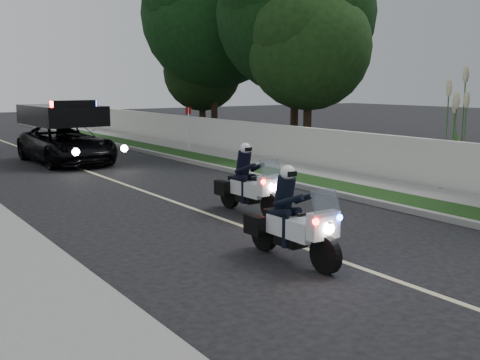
% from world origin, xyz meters
% --- Properties ---
extents(ground, '(120.00, 120.00, 0.00)m').
position_xyz_m(ground, '(0.00, 0.00, 0.00)').
color(ground, black).
rests_on(ground, ground).
extents(curb_right, '(0.20, 60.00, 0.15)m').
position_xyz_m(curb_right, '(4.10, 10.00, 0.07)').
color(curb_right, gray).
rests_on(curb_right, ground).
extents(grass_verge, '(1.20, 60.00, 0.16)m').
position_xyz_m(grass_verge, '(4.80, 10.00, 0.08)').
color(grass_verge, '#193814').
rests_on(grass_verge, ground).
extents(sidewalk_right, '(1.40, 60.00, 0.16)m').
position_xyz_m(sidewalk_right, '(6.10, 10.00, 0.08)').
color(sidewalk_right, gray).
rests_on(sidewalk_right, ground).
extents(property_wall, '(0.22, 60.00, 1.50)m').
position_xyz_m(property_wall, '(7.10, 10.00, 0.75)').
color(property_wall, beige).
rests_on(property_wall, ground).
extents(lane_marking, '(0.12, 50.00, 0.01)m').
position_xyz_m(lane_marking, '(0.00, 10.00, 0.00)').
color(lane_marking, '#BFB78C').
rests_on(lane_marking, ground).
extents(police_moto_left, '(0.73, 2.02, 1.71)m').
position_xyz_m(police_moto_left, '(-0.70, 1.42, 0.00)').
color(police_moto_left, silver).
rests_on(police_moto_left, ground).
extents(police_moto_right, '(0.76, 2.03, 1.71)m').
position_xyz_m(police_moto_right, '(0.84, 4.92, 0.00)').
color(police_moto_right, silver).
rests_on(police_moto_right, ground).
extents(police_suv, '(2.70, 5.54, 2.66)m').
position_xyz_m(police_suv, '(0.11, 16.33, 0.00)').
color(police_suv, black).
rests_on(police_suv, ground).
extents(sign_post, '(0.39, 0.39, 2.10)m').
position_xyz_m(sign_post, '(6.00, 16.99, 0.00)').
color(sign_post, '#A80C24').
rests_on(sign_post, ground).
extents(pampas_far, '(1.75, 1.75, 3.79)m').
position_xyz_m(pampas_far, '(7.60, 4.04, 0.00)').
color(pampas_far, beige).
rests_on(pampas_far, ground).
extents(tree_right_b, '(6.48, 6.48, 8.99)m').
position_xyz_m(tree_right_b, '(9.68, 12.97, 0.00)').
color(tree_right_b, '#1C3D14').
rests_on(tree_right_b, ground).
extents(tree_right_c, '(9.50, 9.50, 11.97)m').
position_xyz_m(tree_right_c, '(10.14, 14.42, 0.00)').
color(tree_right_c, '#113310').
rests_on(tree_right_c, ground).
extents(tree_right_d, '(9.89, 9.89, 12.96)m').
position_xyz_m(tree_right_d, '(9.79, 20.83, 0.00)').
color(tree_right_d, '#133B14').
rests_on(tree_right_d, ground).
extents(tree_right_e, '(4.55, 4.55, 7.26)m').
position_xyz_m(tree_right_e, '(9.76, 22.05, 0.00)').
color(tree_right_e, black).
rests_on(tree_right_e, ground).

